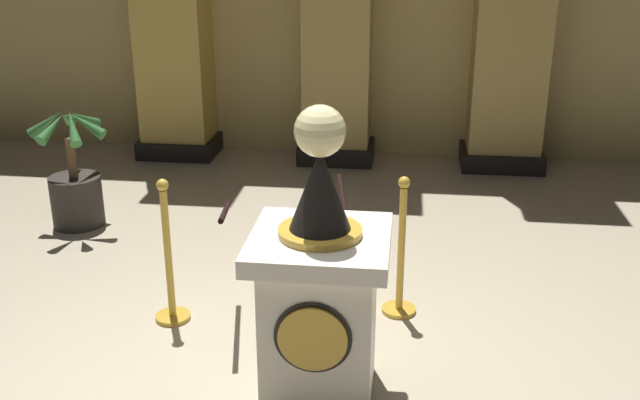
{
  "coord_description": "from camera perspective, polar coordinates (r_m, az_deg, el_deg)",
  "views": [
    {
      "loc": [
        0.8,
        -3.73,
        2.57
      ],
      "look_at": [
        0.36,
        -0.18,
        1.21
      ],
      "focal_mm": 41.26,
      "sensor_mm": 36.0,
      "label": 1
    }
  ],
  "objects": [
    {
      "name": "stanchion_near",
      "position": [
        5.09,
        6.27,
        -5.17
      ],
      "size": [
        0.24,
        0.24,
        1.0
      ],
      "color": "gold",
      "rests_on": "ground_plane"
    },
    {
      "name": "potted_palm_left",
      "position": [
        6.87,
        -18.45,
        1.02
      ],
      "size": [
        0.72,
        0.69,
        1.11
      ],
      "color": "#2D2823",
      "rests_on": "ground_plane"
    },
    {
      "name": "stanchion_far",
      "position": [
        5.07,
        -11.6,
        -5.51
      ],
      "size": [
        0.24,
        0.24,
        1.02
      ],
      "color": "gold",
      "rests_on": "ground_plane"
    },
    {
      "name": "velvet_rope",
      "position": [
        4.85,
        -2.73,
        -0.78
      ],
      "size": [
        0.95,
        0.93,
        0.22
      ],
      "color": "black"
    },
    {
      "name": "ground_plane",
      "position": [
        4.6,
        -4.29,
        -13.19
      ],
      "size": [
        11.04,
        11.04,
        0.0
      ],
      "primitive_type": "plane",
      "color": "beige"
    },
    {
      "name": "pedestal_clock",
      "position": [
        4.06,
        -0.01,
        -7.32
      ],
      "size": [
        0.75,
        0.75,
        1.72
      ],
      "color": "silver",
      "rests_on": "ground_plane"
    }
  ]
}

